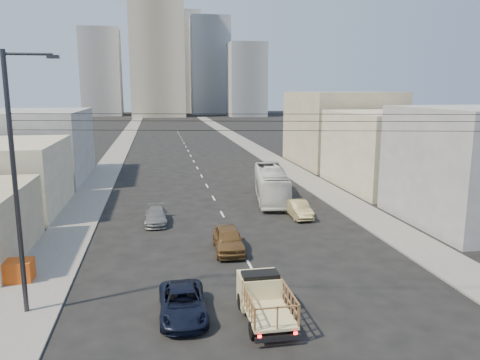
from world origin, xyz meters
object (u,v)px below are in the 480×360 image
object	(u,v)px
flatbed_pickup	(264,297)
navy_pickup	(183,303)
sedan_grey	(156,216)
sedan_brown	(229,239)
sedan_tan	(299,209)
crate_stack	(15,271)
streetlamp_left	(17,179)
city_bus	(271,184)

from	to	relation	value
flatbed_pickup	navy_pickup	world-z (taller)	flatbed_pickup
navy_pickup	sedan_grey	bearing A→B (deg)	94.56
flatbed_pickup	navy_pickup	xyz separation A→B (m)	(-3.63, 0.92, -0.45)
sedan_brown	sedan_tan	world-z (taller)	sedan_brown
navy_pickup	crate_stack	world-z (taller)	navy_pickup
flatbed_pickup	streetlamp_left	world-z (taller)	streetlamp_left
navy_pickup	sedan_tan	size ratio (longest dim) A/B	1.12
sedan_grey	sedan_brown	bearing A→B (deg)	-56.74
sedan_tan	crate_stack	distance (m)	21.59
sedan_brown	streetlamp_left	xyz separation A→B (m)	(-10.53, -6.86, 5.65)
crate_stack	city_bus	bearing A→B (deg)	42.06
sedan_grey	crate_stack	size ratio (longest dim) A/B	2.33
city_bus	crate_stack	world-z (taller)	city_bus
crate_stack	navy_pickup	bearing A→B (deg)	-31.95
sedan_tan	sedan_brown	bearing A→B (deg)	-134.55
city_bus	sedan_grey	distance (m)	12.48
city_bus	sedan_brown	distance (m)	14.86
sedan_brown	crate_stack	xyz separation A→B (m)	(-12.13, -3.01, -0.10)
navy_pickup	flatbed_pickup	bearing A→B (deg)	-13.98
navy_pickup	crate_stack	size ratio (longest dim) A/B	2.56
streetlamp_left	crate_stack	size ratio (longest dim) A/B	6.67
flatbed_pickup	navy_pickup	bearing A→B (deg)	165.73
sedan_tan	navy_pickup	bearing A→B (deg)	-124.07
streetlamp_left	sedan_tan	bearing A→B (deg)	38.75
flatbed_pickup	streetlamp_left	bearing A→B (deg)	166.88
sedan_grey	streetlamp_left	xyz separation A→B (m)	(-5.92, -14.12, 5.83)
city_bus	sedan_brown	xyz separation A→B (m)	(-6.17, -13.50, -0.74)
streetlamp_left	navy_pickup	bearing A→B (deg)	-12.52
flatbed_pickup	sedan_brown	bearing A→B (deg)	91.22
navy_pickup	sedan_brown	world-z (taller)	sedan_brown
sedan_brown	sedan_grey	distance (m)	8.60
flatbed_pickup	streetlamp_left	distance (m)	12.24
flatbed_pickup	crate_stack	bearing A→B (deg)	152.76
sedan_grey	streetlamp_left	size ratio (longest dim) A/B	0.35
sedan_tan	sedan_grey	bearing A→B (deg)	178.95
crate_stack	flatbed_pickup	bearing A→B (deg)	-27.24
navy_pickup	sedan_grey	distance (m)	15.74
flatbed_pickup	crate_stack	xyz separation A→B (m)	(-12.33, 6.35, -0.40)
sedan_grey	flatbed_pickup	bearing A→B (deg)	-72.99
sedan_brown	sedan_grey	xyz separation A→B (m)	(-4.60, 7.26, -0.18)
flatbed_pickup	sedan_brown	xyz separation A→B (m)	(-0.20, 9.36, -0.31)
sedan_tan	crate_stack	bearing A→B (deg)	-152.40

